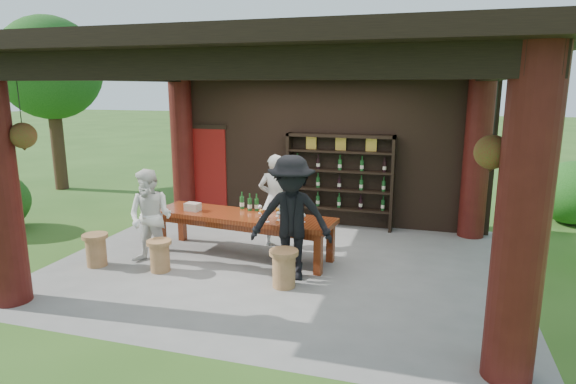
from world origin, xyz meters
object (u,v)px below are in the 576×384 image
(stool_far_left, at_px, (96,249))
(napkin_basket, at_px, (193,207))
(host, at_px, (275,200))
(wine_shelf, at_px, (339,181))
(guest_man, at_px, (291,218))
(guest_woman, at_px, (151,217))
(tasting_table, at_px, (243,221))
(stool_near_right, at_px, (284,267))
(stool_near_left, at_px, (160,255))

(stool_far_left, relative_size, napkin_basket, 2.08)
(stool_far_left, xyz_separation_m, host, (2.52, 1.84, 0.57))
(wine_shelf, xyz_separation_m, guest_man, (-0.19, -2.98, -0.02))
(guest_man, xyz_separation_m, napkin_basket, (-2.03, 0.72, -0.14))
(wine_shelf, height_order, guest_woman, wine_shelf)
(tasting_table, relative_size, stool_far_left, 6.10)
(stool_near_right, bearing_deg, stool_near_left, 179.31)
(stool_near_left, height_order, stool_far_left, stool_far_left)
(stool_near_right, bearing_deg, napkin_basket, 152.11)
(tasting_table, xyz_separation_m, stool_near_right, (1.07, -1.08, -0.33))
(guest_woman, xyz_separation_m, napkin_basket, (0.37, 0.76, 0.02))
(guest_woman, bearing_deg, host, 40.06)
(stool_near_right, height_order, host, host)
(wine_shelf, height_order, napkin_basket, wine_shelf)
(host, distance_m, napkin_basket, 1.50)
(stool_far_left, xyz_separation_m, napkin_basket, (1.21, 1.12, 0.53))
(guest_man, bearing_deg, guest_woman, 171.19)
(stool_near_left, bearing_deg, guest_man, 8.80)
(wine_shelf, relative_size, stool_near_left, 4.31)
(stool_far_left, bearing_deg, napkin_basket, 42.76)
(stool_near_left, distance_m, napkin_basket, 1.18)
(wine_shelf, xyz_separation_m, host, (-0.91, -1.54, -0.13))
(tasting_table, relative_size, napkin_basket, 12.70)
(host, distance_m, guest_man, 1.61)
(tasting_table, relative_size, stool_near_left, 6.39)
(tasting_table, bearing_deg, stool_far_left, -152.18)
(napkin_basket, bearing_deg, guest_man, -19.45)
(stool_near_left, xyz_separation_m, stool_far_left, (-1.14, -0.08, 0.01))
(wine_shelf, height_order, guest_man, wine_shelf)
(wine_shelf, xyz_separation_m, stool_near_left, (-2.28, -3.30, -0.71))
(stool_near_left, distance_m, guest_man, 2.23)
(stool_far_left, xyz_separation_m, guest_man, (3.24, 0.40, 0.67))
(wine_shelf, bearing_deg, host, -120.52)
(host, xyz_separation_m, guest_man, (0.72, -1.44, 0.10))
(stool_near_right, xyz_separation_m, stool_far_left, (-3.22, -0.05, -0.01))
(tasting_table, bearing_deg, guest_woman, -149.42)
(stool_near_left, distance_m, stool_far_left, 1.14)
(tasting_table, height_order, host, host)
(stool_near_right, bearing_deg, guest_woman, 172.72)
(stool_near_left, relative_size, guest_woman, 0.32)
(guest_woman, relative_size, guest_man, 0.83)
(host, height_order, napkin_basket, host)
(guest_man, distance_m, napkin_basket, 2.15)
(napkin_basket, bearing_deg, tasting_table, 1.07)
(stool_near_right, relative_size, napkin_basket, 2.18)
(guest_woman, relative_size, napkin_basket, 6.14)
(tasting_table, height_order, napkin_basket, napkin_basket)
(wine_shelf, bearing_deg, stool_near_left, -124.69)
(tasting_table, xyz_separation_m, stool_far_left, (-2.15, -1.14, -0.34))
(stool_far_left, bearing_deg, guest_woman, 23.19)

